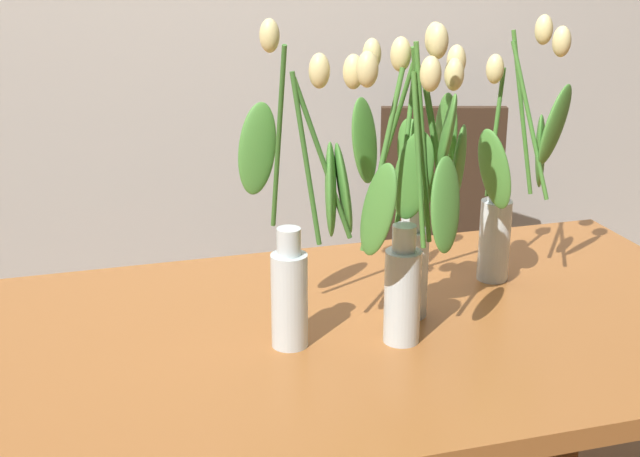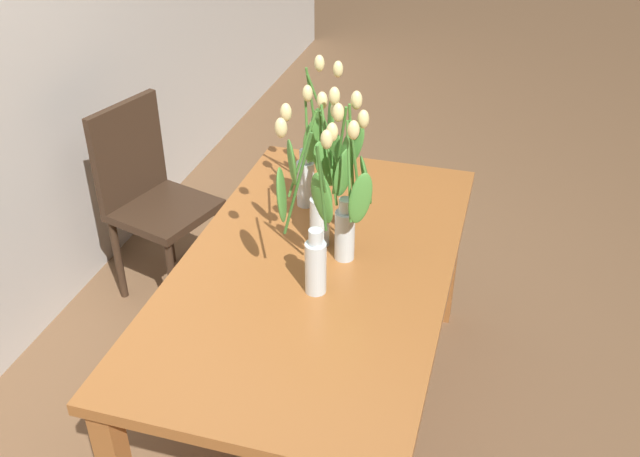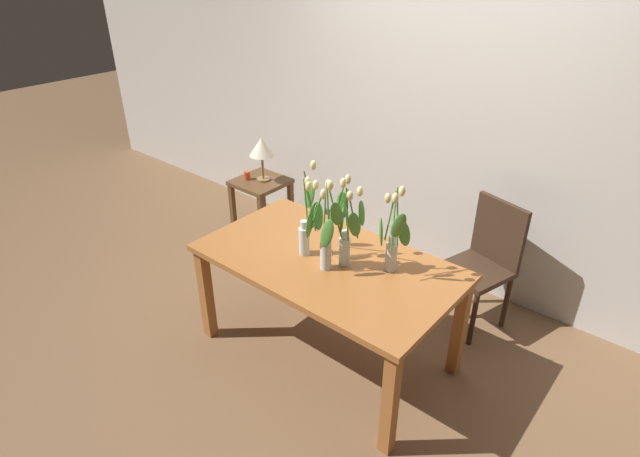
{
  "view_description": "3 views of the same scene",
  "coord_description": "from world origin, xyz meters",
  "views": [
    {
      "loc": [
        -0.51,
        -1.49,
        1.49
      ],
      "look_at": [
        -0.08,
        0.01,
        0.94
      ],
      "focal_mm": 49.77,
      "sensor_mm": 36.0,
      "label": 1
    },
    {
      "loc": [
        -1.88,
        -0.55,
        2.13
      ],
      "look_at": [
        -0.05,
        -0.03,
        0.91
      ],
      "focal_mm": 39.99,
      "sensor_mm": 36.0,
      "label": 2
    },
    {
      "loc": [
        1.67,
        -2.06,
        2.44
      ],
      "look_at": [
        -0.1,
        0.05,
        0.9
      ],
      "focal_mm": 28.86,
      "sensor_mm": 36.0,
      "label": 3
    }
  ],
  "objects": [
    {
      "name": "tulip_vase_1",
      "position": [
        0.12,
        0.02,
        0.97
      ],
      "size": [
        0.23,
        0.24,
        0.56
      ],
      "color": "silver",
      "rests_on": "dining_table"
    },
    {
      "name": "dining_table",
      "position": [
        0.0,
        0.0,
        0.65
      ],
      "size": [
        1.6,
        0.9,
        0.74
      ],
      "color": "#A3602D",
      "rests_on": "ground"
    },
    {
      "name": "tulip_vase_0",
      "position": [
        0.37,
        0.13,
        0.95
      ],
      "size": [
        0.22,
        0.16,
        0.57
      ],
      "color": "silver",
      "rests_on": "dining_table"
    },
    {
      "name": "ground_plane",
      "position": [
        0.0,
        0.0,
        0.0
      ],
      "size": [
        18.0,
        18.0,
        0.0
      ],
      "primitive_type": "plane",
      "color": "brown"
    },
    {
      "name": "room_wall_rear",
      "position": [
        0.0,
        1.39,
        1.35
      ],
      "size": [
        9.0,
        0.1,
        2.7
      ],
      "primitive_type": "cube",
      "color": "beige",
      "rests_on": "ground"
    },
    {
      "name": "dining_chair",
      "position": [
        0.62,
        0.97,
        0.52
      ],
      "size": [
        0.5,
        0.5,
        0.93
      ],
      "color": "#382619",
      "rests_on": "ground"
    },
    {
      "name": "pillar_candle",
      "position": [
        -1.59,
        0.8,
        0.59
      ],
      "size": [
        0.06,
        0.06,
        0.07
      ],
      "primitive_type": "cylinder",
      "color": "#CC4C23",
      "rests_on": "side_table"
    },
    {
      "name": "tulip_vase_2",
      "position": [
        0.06,
        -0.09,
        0.97
      ],
      "size": [
        0.21,
        0.25,
        0.59
      ],
      "color": "silver",
      "rests_on": "dining_table"
    },
    {
      "name": "table_lamp",
      "position": [
        -1.47,
        0.88,
        0.86
      ],
      "size": [
        0.22,
        0.22,
        0.4
      ],
      "color": "olive",
      "rests_on": "side_table"
    },
    {
      "name": "tulip_vase_3",
      "position": [
        -0.13,
        -0.03,
        0.95
      ],
      "size": [
        0.21,
        0.17,
        0.59
      ],
      "color": "silver",
      "rests_on": "dining_table"
    },
    {
      "name": "side_table",
      "position": [
        -1.49,
        0.86,
        0.43
      ],
      "size": [
        0.44,
        0.44,
        0.55
      ],
      "color": "brown",
      "rests_on": "ground"
    }
  ]
}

